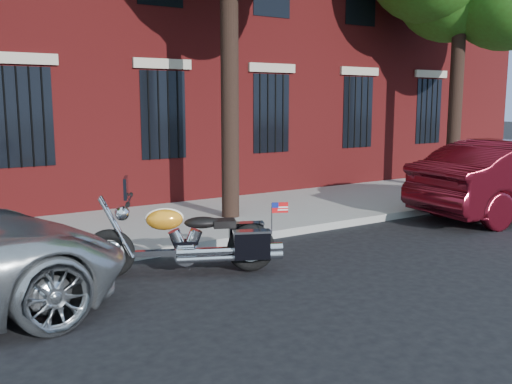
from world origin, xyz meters
TOP-DOWN VIEW (x-y plane):
  - ground at (0.00, 0.00)m, footprint 120.00×120.00m
  - curb at (0.00, 1.38)m, footprint 40.00×0.16m
  - sidewalk at (0.00, 3.26)m, footprint 40.00×3.60m
  - motorcycle at (-1.77, 0.16)m, footprint 2.59×1.59m

SIDE VIEW (x-z plane):
  - ground at x=0.00m, z-range 0.00..0.00m
  - curb at x=0.00m, z-range 0.00..0.15m
  - sidewalk at x=0.00m, z-range 0.00..0.15m
  - motorcycle at x=-1.77m, z-range -0.24..1.22m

